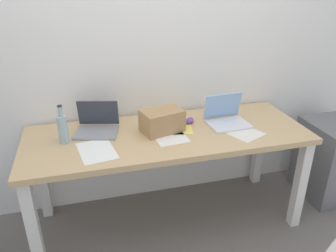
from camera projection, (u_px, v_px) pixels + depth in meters
The scene contains 13 objects.
ground_plane at pixel (168, 218), 2.61m from camera, with size 8.00×8.00×0.00m, color slate.
back_wall at pixel (153, 42), 2.43m from camera, with size 5.20×0.08×2.60m, color white.
desk at pixel (168, 145), 2.33m from camera, with size 1.95×0.72×0.75m.
laptop_left at pixel (97, 126), 2.29m from camera, with size 0.33×0.30×0.20m.
laptop_right at pixel (227, 118), 2.41m from camera, with size 0.30×0.26×0.21m.
beer_bottle at pixel (63, 128), 2.12m from camera, with size 0.06×0.06×0.26m.
computer_mouse at pixel (189, 120), 2.44m from camera, with size 0.06×0.10×0.03m, color #724799.
cardboard_box at pixel (162, 121), 2.29m from camera, with size 0.27×0.19×0.16m, color tan.
paper_sheet_front_right at pixel (240, 131), 2.31m from camera, with size 0.21×0.30×0.00m, color white.
paper_sheet_near_back at pixel (177, 126), 2.39m from camera, with size 0.21×0.30×0.00m, color #F4E06B.
paper_sheet_center at pixel (168, 135), 2.26m from camera, with size 0.21×0.30×0.00m, color white.
paper_sheet_front_left at pixel (97, 151), 2.06m from camera, with size 0.21×0.30×0.00m, color white.
filing_cabinet at pixel (329, 160), 2.79m from camera, with size 0.40×0.48×0.66m, color slate.
Camera 1 is at (-0.53, -1.99, 1.76)m, focal length 35.40 mm.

